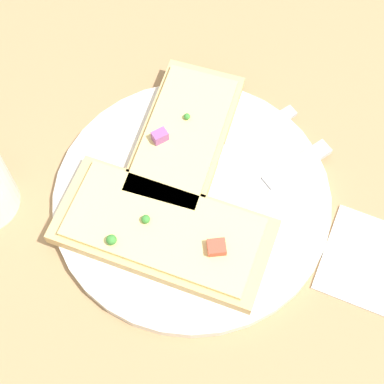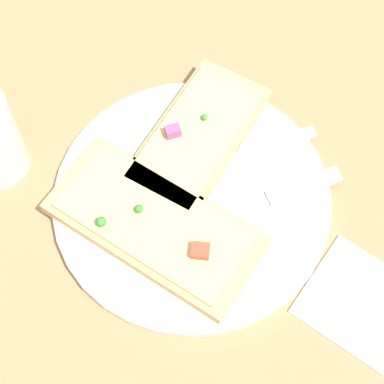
{
  "view_description": "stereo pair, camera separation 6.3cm",
  "coord_description": "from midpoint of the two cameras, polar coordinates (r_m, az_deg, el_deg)",
  "views": [
    {
      "loc": [
        0.11,
        -0.26,
        0.58
      ],
      "look_at": [
        0.0,
        0.0,
        0.02
      ],
      "focal_mm": 60.0,
      "sensor_mm": 36.0,
      "label": 1
    },
    {
      "loc": [
        0.16,
        -0.23,
        0.58
      ],
      "look_at": [
        0.0,
        0.0,
        0.02
      ],
      "focal_mm": 60.0,
      "sensor_mm": 36.0,
      "label": 2
    }
  ],
  "objects": [
    {
      "name": "pizza_slice_main",
      "position": [
        0.61,
        -5.45,
        -3.73
      ],
      "size": [
        0.21,
        0.1,
        0.03
      ],
      "rotation": [
        0.0,
        0.0,
        0.04
      ],
      "color": "tan",
      "rests_on": "plate"
    },
    {
      "name": "plate",
      "position": [
        0.64,
        -2.78,
        -0.92
      ],
      "size": [
        0.28,
        0.28,
        0.01
      ],
      "color": "silver",
      "rests_on": "ground"
    },
    {
      "name": "crumb_scatter",
      "position": [
        0.64,
        -3.75,
        0.15
      ],
      "size": [
        0.04,
        0.15,
        0.01
      ],
      "color": "tan",
      "rests_on": "plate"
    },
    {
      "name": "ground_plane",
      "position": [
        0.65,
        -2.76,
        -1.15
      ],
      "size": [
        4.0,
        4.0,
        0.0
      ],
      "primitive_type": "plane",
      "color": "#9E7A51"
    },
    {
      "name": "knife",
      "position": [
        0.64,
        3.22,
        -0.04
      ],
      "size": [
        0.13,
        0.19,
        0.01
      ],
      "rotation": [
        0.0,
        0.0,
        4.14
      ],
      "color": "#B7B7BC",
      "rests_on": "plate"
    },
    {
      "name": "fork",
      "position": [
        0.65,
        -2.34,
        1.77
      ],
      "size": [
        0.14,
        0.2,
        0.01
      ],
      "rotation": [
        0.0,
        0.0,
        4.15
      ],
      "color": "#B7B7BC",
      "rests_on": "plate"
    },
    {
      "name": "pizza_slice_corner",
      "position": [
        0.66,
        -3.57,
        4.5
      ],
      "size": [
        0.1,
        0.19,
        0.03
      ],
      "rotation": [
        0.0,
        0.0,
        4.81
      ],
      "color": "tan",
      "rests_on": "plate"
    }
  ]
}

